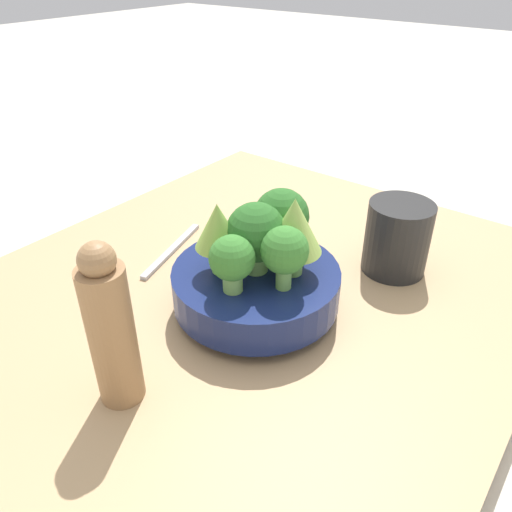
# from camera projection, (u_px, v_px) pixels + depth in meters

# --- Properties ---
(ground_plane) EXTENTS (6.00, 6.00, 0.00)m
(ground_plane) POSITION_uv_depth(u_px,v_px,m) (227.00, 328.00, 0.66)
(ground_plane) COLOR beige
(table) EXTENTS (0.90, 0.69, 0.04)m
(table) POSITION_uv_depth(u_px,v_px,m) (227.00, 317.00, 0.65)
(table) COLOR tan
(table) RESTS_ON ground_plane
(bowl) EXTENTS (0.21, 0.21, 0.06)m
(bowl) POSITION_uv_depth(u_px,v_px,m) (256.00, 286.00, 0.62)
(bowl) COLOR navy
(bowl) RESTS_ON table
(broccoli_floret_center) EXTENTS (0.07, 0.07, 0.09)m
(broccoli_floret_center) POSITION_uv_depth(u_px,v_px,m) (256.00, 234.00, 0.58)
(broccoli_floret_center) COLOR #7AB256
(broccoli_floret_center) RESTS_ON bowl
(romanesco_piece_far) EXTENTS (0.07, 0.07, 0.10)m
(romanesco_piece_far) POSITION_uv_depth(u_px,v_px,m) (294.00, 227.00, 0.57)
(romanesco_piece_far) COLOR #6BA34C
(romanesco_piece_far) RESTS_ON bowl
(broccoli_floret_left) EXTENTS (0.07, 0.07, 0.09)m
(broccoli_floret_left) POSITION_uv_depth(u_px,v_px,m) (281.00, 217.00, 0.61)
(broccoli_floret_left) COLOR #609347
(broccoli_floret_left) RESTS_ON bowl
(romanesco_piece_near) EXTENTS (0.06, 0.06, 0.09)m
(romanesco_piece_near) POSITION_uv_depth(u_px,v_px,m) (218.00, 228.00, 0.57)
(romanesco_piece_near) COLOR #609347
(romanesco_piece_near) RESTS_ON bowl
(broccoli_floret_back) EXTENTS (0.05, 0.05, 0.08)m
(broccoli_floret_back) POSITION_uv_depth(u_px,v_px,m) (285.00, 252.00, 0.55)
(broccoli_floret_back) COLOR #6BA34C
(broccoli_floret_back) RESTS_ON bowl
(broccoli_floret_right) EXTENTS (0.05, 0.05, 0.07)m
(broccoli_floret_right) POSITION_uv_depth(u_px,v_px,m) (232.00, 260.00, 0.55)
(broccoli_floret_right) COLOR #7AB256
(broccoli_floret_right) RESTS_ON bowl
(cup) EXTENTS (0.09, 0.09, 0.10)m
(cup) POSITION_uv_depth(u_px,v_px,m) (397.00, 238.00, 0.69)
(cup) COLOR black
(cup) RESTS_ON table
(pepper_mill) EXTENTS (0.05, 0.05, 0.18)m
(pepper_mill) POSITION_uv_depth(u_px,v_px,m) (111.00, 329.00, 0.47)
(pepper_mill) COLOR #997047
(pepper_mill) RESTS_ON table
(fork) EXTENTS (0.16, 0.06, 0.01)m
(fork) POSITION_uv_depth(u_px,v_px,m) (172.00, 250.00, 0.75)
(fork) COLOR #B2B2B7
(fork) RESTS_ON table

